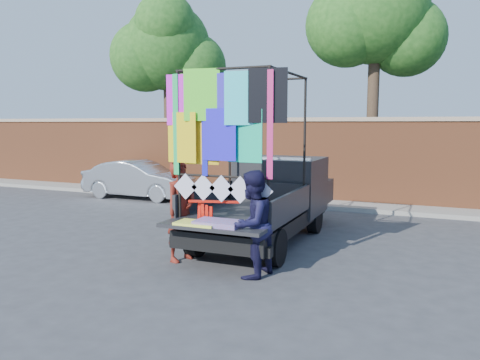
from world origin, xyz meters
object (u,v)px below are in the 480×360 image
at_px(sedan, 139,179).
at_px(man, 252,224).
at_px(woman, 181,211).
at_px(pickup_truck, 273,197).

bearing_deg(sedan, man, -133.23).
height_order(sedan, man, man).
height_order(sedan, woman, woman).
xyz_separation_m(pickup_truck, woman, (-0.89, -2.41, 0.05)).
xyz_separation_m(sedan, man, (6.31, -5.88, 0.24)).
relative_size(pickup_truck, sedan, 1.41).
bearing_deg(pickup_truck, sedan, 151.28).
xyz_separation_m(pickup_truck, sedan, (-5.70, 3.12, -0.23)).
relative_size(pickup_truck, man, 3.09).
distance_m(sedan, man, 8.62).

